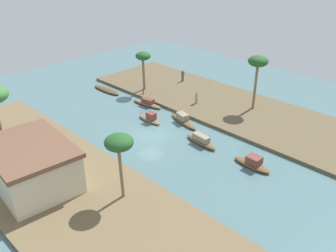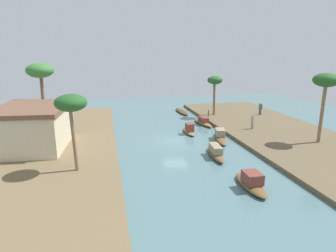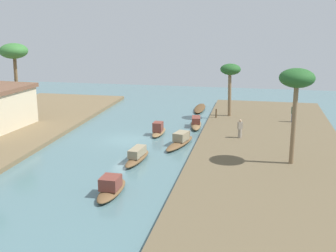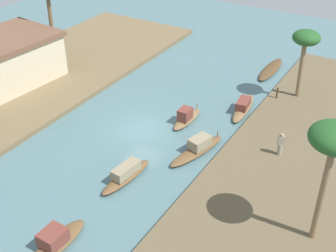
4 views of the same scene
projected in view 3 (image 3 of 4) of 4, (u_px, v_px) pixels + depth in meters
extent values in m
plane|color=slate|center=(128.00, 140.00, 38.03)|extent=(61.83, 61.83, 0.00)
cube|color=brown|center=(270.00, 147.00, 35.64)|extent=(37.68, 11.92, 0.36)
cube|color=brown|center=(2.00, 131.00, 40.33)|extent=(37.68, 11.92, 0.36)
ellipsoid|color=brown|center=(200.00, 108.00, 50.46)|extent=(5.35, 1.29, 0.35)
ellipsoid|color=brown|center=(159.00, 132.00, 39.97)|extent=(3.49, 0.98, 0.38)
cube|color=brown|center=(158.00, 127.00, 39.52)|extent=(1.08, 0.81, 0.84)
cylinder|color=brown|center=(162.00, 124.00, 41.33)|extent=(0.07, 0.07, 0.48)
ellipsoid|color=brown|center=(112.00, 191.00, 26.53)|extent=(3.93, 1.26, 0.43)
cube|color=brown|center=(110.00, 182.00, 26.24)|extent=(1.33, 1.11, 0.75)
ellipsoid|color=brown|center=(137.00, 159.00, 32.44)|extent=(4.25, 1.33, 0.46)
cube|color=gray|center=(137.00, 152.00, 32.33)|extent=(2.04, 0.95, 0.61)
ellipsoid|color=brown|center=(180.00, 143.00, 36.42)|extent=(4.97, 2.18, 0.41)
cube|color=gray|center=(181.00, 136.00, 36.52)|extent=(1.69, 1.25, 0.71)
cylinder|color=brown|center=(190.00, 133.00, 38.20)|extent=(0.07, 0.07, 0.42)
ellipsoid|color=brown|center=(196.00, 124.00, 42.85)|extent=(4.71, 1.55, 0.42)
cube|color=brown|center=(196.00, 120.00, 42.59)|extent=(1.75, 1.00, 0.57)
cylinder|color=#33477A|center=(293.00, 118.00, 43.07)|extent=(0.35, 0.35, 0.84)
cube|color=#4C664C|center=(294.00, 110.00, 42.89)|extent=(0.27, 0.46, 0.67)
sphere|color=tan|center=(294.00, 106.00, 42.78)|extent=(0.23, 0.23, 0.23)
cylinder|color=gray|center=(240.00, 133.00, 37.46)|extent=(0.42, 0.42, 0.78)
cube|color=gray|center=(240.00, 125.00, 37.29)|extent=(0.38, 0.45, 0.62)
sphere|color=tan|center=(240.00, 121.00, 37.19)|extent=(0.21, 0.21, 0.21)
cylinder|color=#4C3823|center=(216.00, 113.00, 44.87)|extent=(0.14, 0.14, 0.91)
cylinder|color=#7F6647|center=(294.00, 125.00, 30.36)|extent=(0.32, 0.33, 5.61)
ellipsoid|color=#235623|center=(297.00, 78.00, 29.56)|extent=(2.41, 2.41, 1.33)
cylinder|color=#7F6647|center=(230.00, 95.00, 45.34)|extent=(0.35, 0.45, 4.46)
ellipsoid|color=#235623|center=(230.00, 69.00, 44.70)|extent=(2.09, 2.09, 1.15)
cylinder|color=brown|center=(17.00, 87.00, 45.20)|extent=(0.35, 0.46, 6.16)
ellipsoid|color=#387533|center=(14.00, 51.00, 44.31)|extent=(2.86, 2.86, 1.57)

